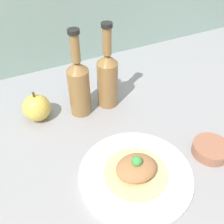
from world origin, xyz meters
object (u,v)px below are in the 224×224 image
at_px(cider_bottle_left, 79,85).
at_px(apple, 37,108).
at_px(plated_food, 136,169).
at_px(cider_bottle_right, 106,78).
at_px(plate, 136,174).
at_px(dipping_bowl, 211,149).

distance_m(cider_bottle_left, apple, 0.15).
relative_size(plated_food, apple, 1.58).
distance_m(cider_bottle_left, cider_bottle_right, 0.09).
bearing_deg(cider_bottle_right, plate, -101.36).
bearing_deg(dipping_bowl, apple, 137.86).
xyz_separation_m(plated_food, cider_bottle_left, (-0.03, 0.31, 0.07)).
bearing_deg(cider_bottle_right, cider_bottle_left, 180.00).
height_order(cider_bottle_left, dipping_bowl, cider_bottle_left).
relative_size(plate, apple, 2.83).
bearing_deg(plated_food, cider_bottle_right, 78.64).
bearing_deg(dipping_bowl, cider_bottle_left, 128.24).
relative_size(plated_food, cider_bottle_left, 0.58).
bearing_deg(cider_bottle_left, plated_food, -84.10).
distance_m(cider_bottle_left, dipping_bowl, 0.44).
bearing_deg(cider_bottle_left, dipping_bowl, -51.76).
bearing_deg(apple, cider_bottle_right, -7.03).
bearing_deg(cider_bottle_left, apple, 168.25).
bearing_deg(plate, cider_bottle_right, 78.64).
height_order(plate, apple, apple).
height_order(plate, cider_bottle_left, cider_bottle_left).
distance_m(plate, plated_food, 0.02).
xyz_separation_m(apple, dipping_bowl, (0.40, -0.36, -0.03)).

